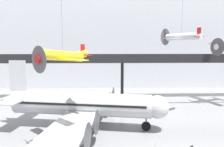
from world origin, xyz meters
The scene contains 5 objects.
hangar_back_wall centered at (0.00, 42.23, 13.01)m, with size 140.00×3.00×26.01m.
mezzanine_walkway centered at (0.00, 28.98, 8.55)m, with size 110.00×3.20×10.22m.
airliner_silver_main centered at (-7.61, 10.75, 3.48)m, with size 25.85×29.72×9.88m.
suspended_plane_silver_racer centered at (9.51, 18.05, 13.59)m, with size 7.42×7.34×9.43m.
suspended_plane_yellow_lowwing centered at (-8.85, 4.82, 10.87)m, with size 7.02×6.98×12.28m.
Camera 1 is at (-3.96, -20.61, 12.09)m, focal length 35.00 mm.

